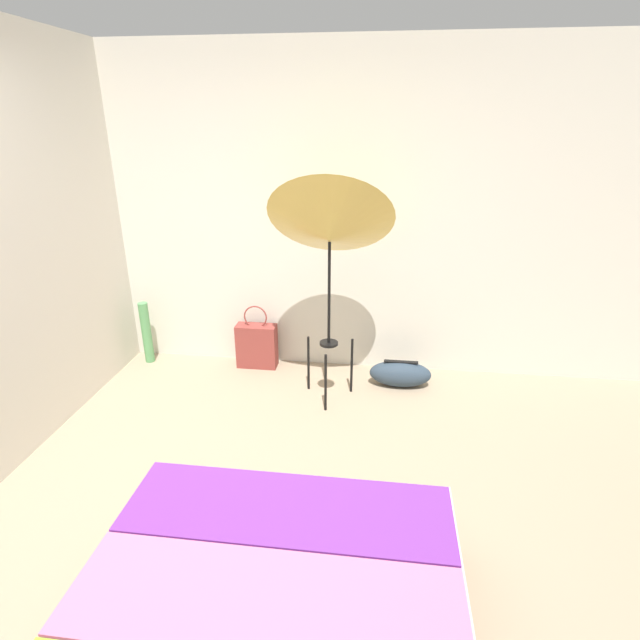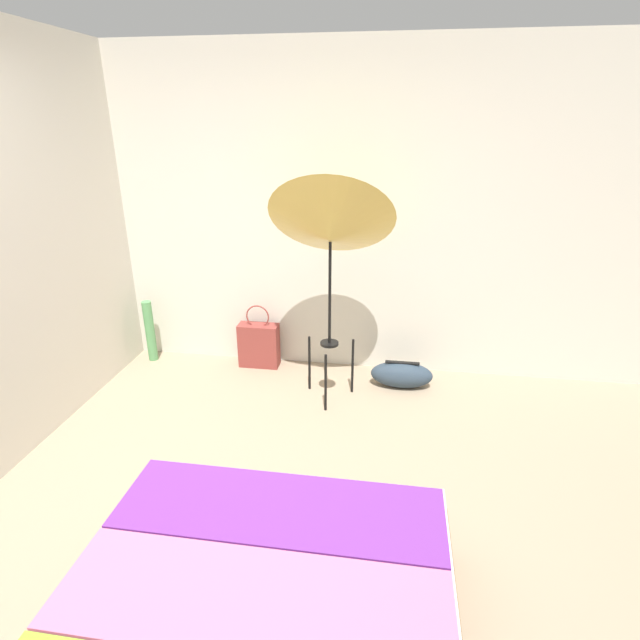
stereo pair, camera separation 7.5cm
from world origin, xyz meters
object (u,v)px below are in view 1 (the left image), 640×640
photo_umbrella (330,229)px  tote_bag (257,345)px  paper_roll (146,333)px  duffel_bag (400,374)px

photo_umbrella → tote_bag: size_ratio=3.04×
tote_bag → paper_roll: (-0.99, -0.03, 0.08)m
duffel_bag → paper_roll: 2.24m
tote_bag → paper_roll: 0.99m
tote_bag → photo_umbrella: bearing=-33.1°
photo_umbrella → tote_bag: bearing=146.9°
photo_umbrella → tote_bag: (-0.68, 0.44, -1.13)m
tote_bag → paper_roll: size_ratio=1.02×
duffel_bag → paper_roll: paper_roll is taller
tote_bag → paper_roll: tote_bag is taller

